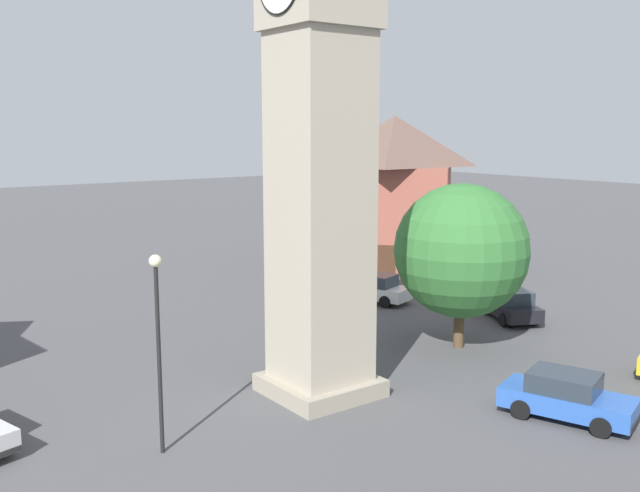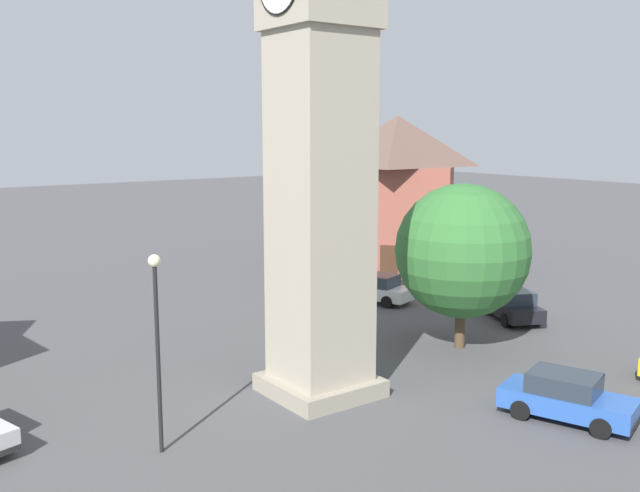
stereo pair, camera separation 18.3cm
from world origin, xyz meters
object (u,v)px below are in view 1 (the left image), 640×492
Objects in this scene: car_white_side at (509,304)px; building_corner_back at (394,191)px; lamp_post at (158,325)px; pedestrian at (316,302)px; clock_tower at (320,11)px; car_silver_kerb at (567,396)px; car_green_alley at (373,288)px; tree at (461,251)px.

building_corner_back reaches higher than car_white_side.
pedestrian is at bearing -54.08° from lamp_post.
lamp_post is (-1.03, 6.42, -9.15)m from clock_tower.
building_corner_back is at bearing -56.80° from pedestrian.
car_silver_kerb is 25.66m from building_corner_back.
building_corner_back is at bearing -48.61° from car_green_alley.
clock_tower reaches higher than building_corner_back.
car_green_alley is (9.06, -10.25, -12.19)m from clock_tower.
building_corner_back is (21.97, -12.52, 4.36)m from car_silver_kerb.
lamp_post is (-16.47, 23.92, -1.32)m from building_corner_back.
building_corner_back is at bearing -48.58° from clock_tower.
clock_tower is 24.62m from building_corner_back.
clock_tower is 2.09× the size of building_corner_back.
clock_tower reaches higher than car_silver_kerb.
lamp_post is at bearing 97.21° from tree.
car_green_alley is 0.77× the size of lamp_post.
car_silver_kerb is at bearing 150.33° from building_corner_back.
car_white_side is at bearing -155.68° from car_green_alley.
building_corner_back is 1.83× the size of lamp_post.
building_corner_back is at bearing -18.00° from car_white_side.
clock_tower reaches higher than pedestrian.
building_corner_back reaches higher than tree.
building_corner_back is at bearing -33.12° from tree.
tree reaches higher than car_green_alley.
clock_tower is 14.70m from car_silver_kerb.
pedestrian is at bearing 21.20° from tree.
building_corner_back reaches higher than car_silver_kerb.
tree is (-1.62, 5.33, 3.41)m from car_white_side.
clock_tower is 4.96× the size of car_green_alley.
pedestrian is 0.24× the size of tree.
building_corner_back is (14.66, -9.56, 0.95)m from tree.
car_green_alley is 9.24m from tree.
car_white_side is at bearing -80.11° from lamp_post.
pedestrian reaches higher than car_white_side.
tree reaches higher than car_white_side.
clock_tower is 18.32m from car_green_alley.
car_white_side is 0.64× the size of tree.
clock_tower is 4.97× the size of car_silver_kerb.
car_white_side is 7.30m from car_green_alley.
lamp_post reaches higher than car_green_alley.
tree is 1.21× the size of lamp_post.
pedestrian is (14.01, -0.35, 0.25)m from car_silver_kerb.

